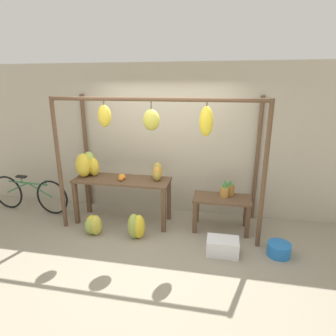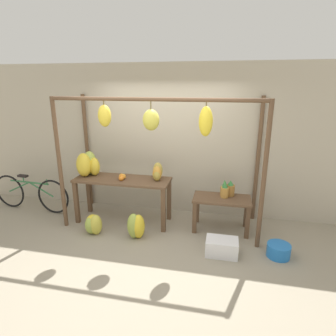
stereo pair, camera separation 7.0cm
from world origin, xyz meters
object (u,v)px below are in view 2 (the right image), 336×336
at_px(pineapple_cluster, 227,189).
at_px(banana_pile_ground_left, 93,224).
at_px(banana_pile_ground_right, 136,226).
at_px(papaya_pile, 157,173).
at_px(orange_pile, 122,177).
at_px(fruit_crate_white, 222,247).
at_px(blue_bucket, 279,250).
at_px(banana_pile_on_table, 88,164).
at_px(parked_bicycle, 31,193).

bearing_deg(pineapple_cluster, banana_pile_ground_left, -162.73).
relative_size(banana_pile_ground_right, papaya_pile, 1.35).
bearing_deg(orange_pile, fruit_crate_white, -20.86).
distance_m(orange_pile, blue_bucket, 2.77).
distance_m(banana_pile_on_table, banana_pile_ground_left, 1.10).
height_order(banana_pile_on_table, banana_pile_ground_left, banana_pile_on_table).
height_order(fruit_crate_white, blue_bucket, fruit_crate_white).
bearing_deg(banana_pile_ground_right, blue_bucket, -1.65).
xyz_separation_m(banana_pile_ground_right, papaya_pile, (0.21, 0.61, 0.74)).
bearing_deg(banana_pile_ground_right, papaya_pile, 71.16).
height_order(pineapple_cluster, banana_pile_ground_left, pineapple_cluster).
distance_m(blue_bucket, parked_bicycle, 4.62).
height_order(banana_pile_ground_left, papaya_pile, papaya_pile).
distance_m(banana_pile_on_table, banana_pile_ground_right, 1.47).
bearing_deg(papaya_pile, banana_pile_on_table, -178.97).
bearing_deg(banana_pile_on_table, orange_pile, -7.45).
bearing_deg(banana_pile_on_table, papaya_pile, 1.03).
bearing_deg(blue_bucket, pineapple_cluster, 137.19).
relative_size(banana_pile_ground_right, parked_bicycle, 0.25).
height_order(orange_pile, banana_pile_ground_left, orange_pile).
xyz_separation_m(banana_pile_on_table, parked_bicycle, (-1.29, 0.00, -0.67)).
relative_size(orange_pile, banana_pile_ground_left, 0.55).
height_order(pineapple_cluster, fruit_crate_white, pineapple_cluster).
xyz_separation_m(banana_pile_ground_left, papaya_pile, (0.96, 0.62, 0.78)).
xyz_separation_m(pineapple_cluster, fruit_crate_white, (-0.03, -0.85, -0.59)).
distance_m(banana_pile_on_table, pineapple_cluster, 2.51).
bearing_deg(papaya_pile, parked_bicycle, -179.59).
bearing_deg(fruit_crate_white, banana_pile_ground_left, 175.35).
bearing_deg(orange_pile, banana_pile_on_table, 172.55).
height_order(pineapple_cluster, banana_pile_ground_right, pineapple_cluster).
bearing_deg(parked_bicycle, blue_bucket, -8.15).
bearing_deg(blue_bucket, banana_pile_on_table, 168.79).
bearing_deg(blue_bucket, papaya_pile, 161.32).
xyz_separation_m(banana_pile_ground_left, blue_bucket, (2.95, -0.05, -0.07)).
bearing_deg(parked_bicycle, banana_pile_ground_left, -20.36).
xyz_separation_m(banana_pile_on_table, papaya_pile, (1.29, 0.02, -0.08)).
bearing_deg(banana_pile_ground_right, banana_pile_on_table, 151.49).
bearing_deg(papaya_pile, pineapple_cluster, 2.65).
distance_m(pineapple_cluster, blue_bucket, 1.24).
bearing_deg(parked_bicycle, pineapple_cluster, 1.12).
bearing_deg(banana_pile_ground_right, parked_bicycle, 166.01).
distance_m(banana_pile_ground_right, parked_bicycle, 2.45).
bearing_deg(banana_pile_on_table, blue_bucket, -11.21).
bearing_deg(banana_pile_on_table, banana_pile_ground_right, -28.51).
relative_size(banana_pile_on_table, pineapple_cluster, 1.69).
bearing_deg(fruit_crate_white, pineapple_cluster, 88.05).
bearing_deg(banana_pile_ground_left, orange_pile, 55.18).
bearing_deg(fruit_crate_white, banana_pile_on_table, 162.65).
bearing_deg(blue_bucket, banana_pile_ground_left, 178.94).
distance_m(parked_bicycle, papaya_pile, 2.65).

